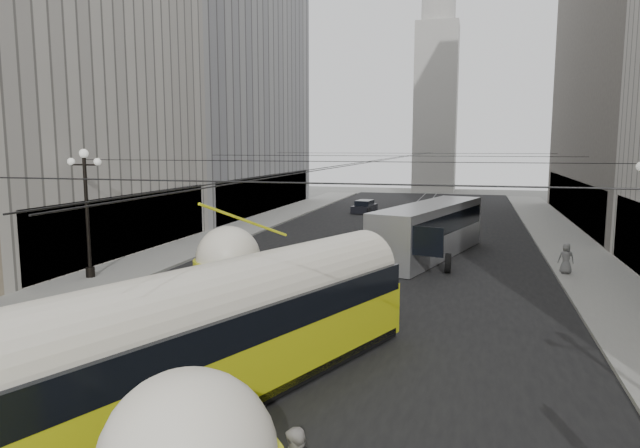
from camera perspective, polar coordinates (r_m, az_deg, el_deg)
The scene contains 15 objects.
road at distance 39.43m, azimuth 6.48°, elevation -1.95°, with size 20.00×85.00×0.02m, color black.
sidewalk_left at distance 46.03m, azimuth -7.76°, elevation -0.47°, with size 4.00×72.00×0.15m, color gray.
sidewalk_right at distance 42.89m, azimuth 23.28°, elevation -1.65°, with size 4.00×72.00×0.15m, color gray.
rail_left at distance 39.55m, azimuth 5.41°, elevation -1.91°, with size 0.12×85.00×0.04m, color gray.
rail_right at distance 39.33m, azimuth 7.56°, elevation -2.00°, with size 0.12×85.00×0.04m, color gray.
building_left_far at distance 60.27m, azimuth -10.68°, elevation 14.99°, with size 12.60×28.60×28.60m.
distant_tower at distance 86.52m, azimuth 11.56°, elevation 13.19°, with size 6.00×6.00×31.36m.
lamppost_left_mid at distance 30.33m, azimuth -22.30°, elevation 1.71°, with size 1.86×0.44×6.37m.
catenary at distance 37.86m, azimuth 6.56°, elevation 6.59°, with size 25.00×72.00×0.23m.
streetcar at distance 15.37m, azimuth -10.11°, elevation -10.73°, with size 8.02×15.83×3.70m.
city_bus at distance 34.84m, azimuth 10.90°, elevation -0.42°, with size 5.94×13.03×3.20m.
sedan_white_far at distance 53.47m, azimuth 11.08°, elevation 1.30°, with size 2.77×5.24×1.58m.
sedan_dark_far at distance 57.42m, azimuth 4.46°, elevation 1.71°, with size 2.07×4.13×1.25m.
pedestrian_crossing_a at distance 14.31m, azimuth -25.69°, elevation -17.38°, with size 0.55×0.36×1.52m, color black.
pedestrian_sidewalk_right at distance 31.89m, azimuth 23.40°, elevation -3.17°, with size 0.77×0.48×1.58m, color slate.
Camera 1 is at (5.81, -5.93, 6.67)m, focal length 32.00 mm.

